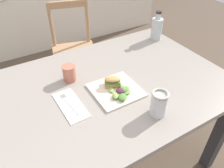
{
  "coord_description": "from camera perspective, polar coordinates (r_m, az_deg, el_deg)",
  "views": [
    {
      "loc": [
        -0.41,
        -0.89,
        1.5
      ],
      "look_at": [
        0.07,
        -0.08,
        0.76
      ],
      "focal_mm": 35.17,
      "sensor_mm": 36.0,
      "label": 1
    }
  ],
  "objects": [
    {
      "name": "dining_table",
      "position": [
        1.3,
        -0.82,
        -4.09
      ],
      "size": [
        1.36,
        0.93,
        0.74
      ],
      "color": "gray",
      "rests_on": "ground"
    },
    {
      "name": "chair_wooden_far",
      "position": [
        2.16,
        -9.84,
        8.72
      ],
      "size": [
        0.49,
        0.49,
        0.87
      ],
      "color": "tan",
      "rests_on": "ground"
    },
    {
      "name": "plate_lunch",
      "position": [
        1.18,
        1.0,
        -1.62
      ],
      "size": [
        0.25,
        0.25,
        0.01
      ],
      "primitive_type": "cube",
      "color": "beige",
      "rests_on": "dining_table"
    },
    {
      "name": "cup_extra_side",
      "position": [
        1.25,
        -11.04,
        2.79
      ],
      "size": [
        0.07,
        0.07,
        0.09
      ],
      "primitive_type": "cylinder",
      "color": "#B2664C",
      "rests_on": "dining_table"
    },
    {
      "name": "bottle_cold_brew",
      "position": [
        1.69,
        11.5,
        13.66
      ],
      "size": [
        0.08,
        0.08,
        0.21
      ],
      "color": "black",
      "rests_on": "dining_table"
    },
    {
      "name": "ground_plane",
      "position": [
        1.79,
        -3.37,
        -18.55
      ],
      "size": [
        7.81,
        7.81,
        0.0
      ],
      "primitive_type": "plane",
      "color": "brown"
    },
    {
      "name": "napkin_folded",
      "position": [
        1.11,
        -10.72,
        -5.41
      ],
      "size": [
        0.11,
        0.25,
        0.0
      ],
      "primitive_type": "cube",
      "rotation": [
        0.0,
        0.0,
        0.02
      ],
      "color": "white",
      "rests_on": "dining_table"
    },
    {
      "name": "fork_on_napkin",
      "position": [
        1.12,
        -11.16,
        -4.78
      ],
      "size": [
        0.04,
        0.19,
        0.0
      ],
      "color": "silver",
      "rests_on": "napkin_folded"
    },
    {
      "name": "salad_mixed_greens",
      "position": [
        1.14,
        2.45,
        -2.05
      ],
      "size": [
        0.13,
        0.15,
        0.03
      ],
      "color": "#6B9E47",
      "rests_on": "plate_lunch"
    },
    {
      "name": "sandwich_half_front",
      "position": [
        1.18,
        0.17,
        0.69
      ],
      "size": [
        0.1,
        0.09,
        0.06
      ],
      "color": "tan",
      "rests_on": "plate_lunch"
    },
    {
      "name": "mason_jar_iced_tea",
      "position": [
        1.04,
        12.02,
        -5.23
      ],
      "size": [
        0.08,
        0.08,
        0.13
      ],
      "color": "#995623",
      "rests_on": "dining_table"
    }
  ]
}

